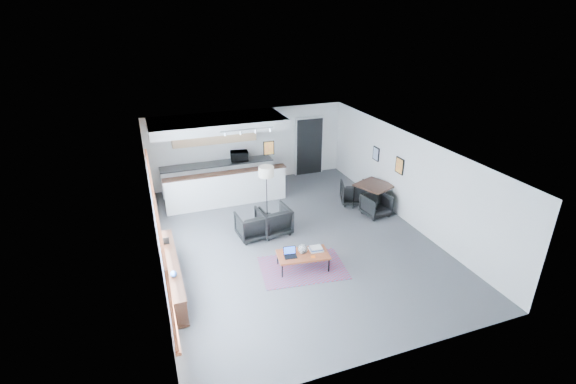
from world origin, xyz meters
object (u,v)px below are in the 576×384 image
object	(u,v)px
armchair_left	(252,224)
dining_table	(375,187)
armchair_right	(274,219)
dining_chair_near	(376,206)
ceramic_pot	(303,249)
microwave	(239,155)
book_stack	(316,249)
dining_chair_far	(353,193)
laptop	(290,253)
coffee_table	(303,255)
floor_lamp	(266,173)

from	to	relation	value
armchair_left	dining_table	bearing A→B (deg)	-178.87
armchair_right	dining_chair_near	bearing A→B (deg)	172.55
ceramic_pot	armchair_right	world-z (taller)	armchair_right
armchair_left	dining_table	xyz separation A→B (m)	(4.02, 0.40, 0.35)
dining_table	dining_chair_near	xyz separation A→B (m)	(-0.15, -0.41, -0.43)
dining_table	microwave	xyz separation A→B (m)	(-3.42, 3.26, 0.38)
book_stack	dining_chair_far	distance (m)	3.78
book_stack	dining_chair_near	xyz separation A→B (m)	(2.76, 1.79, -0.13)
dining_chair_far	microwave	xyz separation A→B (m)	(-3.04, 2.66, 0.80)
dining_table	dining_chair_far	world-z (taller)	dining_table
laptop	microwave	bearing A→B (deg)	95.76
armchair_right	microwave	xyz separation A→B (m)	(-0.05, 3.62, 0.70)
armchair_left	dining_chair_near	world-z (taller)	armchair_left
laptop	dining_table	distance (m)	4.22
coffee_table	dining_chair_near	size ratio (longest dim) A/B	2.04
coffee_table	laptop	bearing A→B (deg)	-179.32
armchair_left	book_stack	bearing A→B (deg)	116.89
ceramic_pot	floor_lamp	xyz separation A→B (m)	(0.02, 2.93, 0.85)
armchair_right	dining_chair_far	world-z (taller)	armchair_right
dining_chair_near	dining_table	bearing A→B (deg)	62.27
book_stack	armchair_left	world-z (taller)	armchair_left
floor_lamp	microwave	world-z (taller)	floor_lamp
coffee_table	dining_chair_near	xyz separation A→B (m)	(3.12, 1.83, -0.05)
book_stack	laptop	bearing A→B (deg)	179.87
armchair_left	floor_lamp	xyz separation A→B (m)	(0.78, 1.10, 0.97)
dining_chair_near	ceramic_pot	bearing A→B (deg)	-158.35
book_stack	armchair_right	world-z (taller)	armchair_right
book_stack	floor_lamp	distance (m)	3.08
microwave	coffee_table	bearing A→B (deg)	-81.39
laptop	coffee_table	bearing A→B (deg)	0.14
floor_lamp	dining_table	xyz separation A→B (m)	(3.24, -0.71, -0.62)
coffee_table	microwave	world-z (taller)	microwave
floor_lamp	dining_chair_near	bearing A→B (deg)	-19.94
armchair_right	dining_chair_near	size ratio (longest dim) A/B	1.34
dining_chair_far	microwave	bearing A→B (deg)	-21.37
ceramic_pot	dining_chair_far	xyz separation A→B (m)	(2.88, 2.82, -0.18)
coffee_table	dining_chair_far	size ratio (longest dim) A/B	1.95
armchair_right	floor_lamp	world-z (taller)	floor_lamp
coffee_table	dining_chair_near	bearing A→B (deg)	38.38
book_stack	microwave	xyz separation A→B (m)	(-0.51, 5.47, 0.68)
armchair_right	floor_lamp	size ratio (longest dim) A/B	0.54
microwave	book_stack	bearing A→B (deg)	-77.66
armchair_left	laptop	bearing A→B (deg)	98.94
book_stack	dining_table	distance (m)	3.67
armchair_right	dining_table	xyz separation A→B (m)	(3.37, 0.36, 0.32)
coffee_table	ceramic_pot	world-z (taller)	ceramic_pot
floor_lamp	armchair_left	bearing A→B (deg)	-125.06
coffee_table	dining_table	xyz separation A→B (m)	(3.27, 2.25, 0.38)
coffee_table	floor_lamp	world-z (taller)	floor_lamp
ceramic_pot	dining_chair_near	world-z (taller)	dining_chair_near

